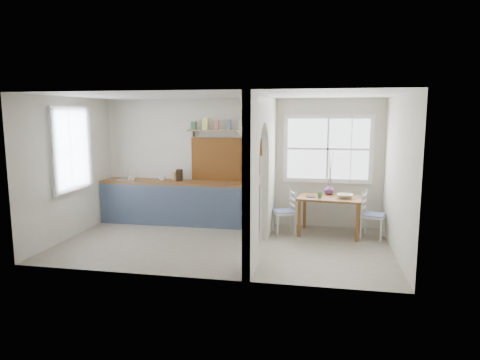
% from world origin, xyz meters
% --- Properties ---
extents(floor, '(5.80, 3.20, 0.01)m').
position_xyz_m(floor, '(0.00, 0.00, 0.00)').
color(floor, gray).
rests_on(floor, ground).
extents(ceiling, '(5.80, 3.20, 0.01)m').
position_xyz_m(ceiling, '(0.00, 0.00, 2.60)').
color(ceiling, beige).
rests_on(ceiling, walls).
extents(walls, '(5.81, 3.21, 2.60)m').
position_xyz_m(walls, '(0.00, 0.00, 1.30)').
color(walls, beige).
rests_on(walls, floor).
extents(partition, '(0.12, 3.20, 2.60)m').
position_xyz_m(partition, '(0.70, 0.06, 1.45)').
color(partition, beige).
rests_on(partition, floor).
extents(kitchen_window, '(0.10, 1.16, 1.50)m').
position_xyz_m(kitchen_window, '(-2.87, 0.00, 1.65)').
color(kitchen_window, white).
rests_on(kitchen_window, walls).
extents(nook_window, '(1.76, 0.10, 1.30)m').
position_xyz_m(nook_window, '(1.80, 1.56, 1.60)').
color(nook_window, white).
rests_on(nook_window, walls).
extents(counter, '(3.50, 0.60, 0.90)m').
position_xyz_m(counter, '(-1.13, 1.33, 0.46)').
color(counter, brown).
rests_on(counter, floor).
extents(sink, '(0.40, 0.40, 0.02)m').
position_xyz_m(sink, '(-2.43, 1.30, 0.89)').
color(sink, silver).
rests_on(sink, counter).
extents(backsplash, '(1.65, 0.03, 0.90)m').
position_xyz_m(backsplash, '(-0.20, 1.58, 1.35)').
color(backsplash, brown).
rests_on(backsplash, walls).
extents(shelf, '(1.75, 0.20, 0.21)m').
position_xyz_m(shelf, '(-0.20, 1.49, 2.00)').
color(shelf, '#9E8658').
rests_on(shelf, walls).
extents(pendant_lamp, '(0.26, 0.26, 0.16)m').
position_xyz_m(pendant_lamp, '(0.15, 1.15, 1.88)').
color(pendant_lamp, silver).
rests_on(pendant_lamp, ceiling).
extents(utensil_rail, '(0.02, 0.50, 0.02)m').
position_xyz_m(utensil_rail, '(0.61, 0.90, 1.45)').
color(utensil_rail, silver).
rests_on(utensil_rail, partition).
extents(dining_table, '(1.25, 0.91, 0.73)m').
position_xyz_m(dining_table, '(1.86, 1.02, 0.37)').
color(dining_table, brown).
rests_on(dining_table, floor).
extents(chair_left, '(0.50, 0.50, 0.85)m').
position_xyz_m(chair_left, '(1.00, 0.98, 0.42)').
color(chair_left, silver).
rests_on(chair_left, floor).
extents(chair_right, '(0.51, 0.51, 0.88)m').
position_xyz_m(chair_right, '(2.66, 0.95, 0.44)').
color(chair_right, silver).
rests_on(chair_right, floor).
extents(kettle, '(0.22, 0.20, 0.23)m').
position_xyz_m(kettle, '(0.43, 1.20, 1.01)').
color(kettle, white).
rests_on(kettle, counter).
extents(mug_a, '(0.10, 0.10, 0.09)m').
position_xyz_m(mug_a, '(-2.18, 1.15, 0.95)').
color(mug_a, beige).
rests_on(mug_a, counter).
extents(mug_b, '(0.15, 0.15, 0.10)m').
position_xyz_m(mug_b, '(-1.62, 1.33, 0.95)').
color(mug_b, white).
rests_on(mug_b, counter).
extents(knife_block, '(0.13, 0.16, 0.24)m').
position_xyz_m(knife_block, '(-1.24, 1.35, 1.02)').
color(knife_block, black).
rests_on(knife_block, counter).
extents(jar, '(0.14, 0.14, 0.17)m').
position_xyz_m(jar, '(-1.38, 1.46, 0.98)').
color(jar, '#928755').
rests_on(jar, counter).
extents(towel_magenta, '(0.02, 0.03, 0.54)m').
position_xyz_m(towel_magenta, '(0.58, 0.98, 0.28)').
color(towel_magenta, '#CE378F').
rests_on(towel_magenta, counter).
extents(towel_orange, '(0.02, 0.03, 0.46)m').
position_xyz_m(towel_orange, '(0.58, 0.93, 0.25)').
color(towel_orange, orange).
rests_on(towel_orange, counter).
extents(bowl, '(0.31, 0.31, 0.07)m').
position_xyz_m(bowl, '(2.13, 0.95, 0.77)').
color(bowl, silver).
rests_on(bowl, dining_table).
extents(table_cup, '(0.13, 0.13, 0.10)m').
position_xyz_m(table_cup, '(1.67, 0.88, 0.78)').
color(table_cup, '#458545').
rests_on(table_cup, dining_table).
extents(plate, '(0.23, 0.23, 0.02)m').
position_xyz_m(plate, '(1.51, 0.95, 0.74)').
color(plate, black).
rests_on(plate, dining_table).
extents(vase, '(0.23, 0.23, 0.21)m').
position_xyz_m(vase, '(1.85, 1.26, 0.84)').
color(vase, '#5A3461').
rests_on(vase, dining_table).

